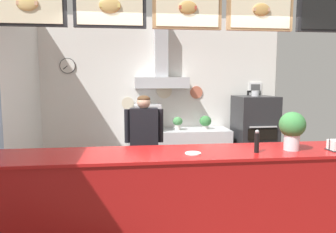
{
  "coord_description": "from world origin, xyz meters",
  "views": [
    {
      "loc": [
        -0.61,
        -3.43,
        1.83
      ],
      "look_at": [
        -0.09,
        0.82,
        1.32
      ],
      "focal_mm": 33.61,
      "sensor_mm": 36.0,
      "label": 1
    }
  ],
  "objects": [
    {
      "name": "espresso_machine",
      "position": [
        -0.3,
        2.2,
        1.13
      ],
      "size": [
        0.47,
        0.54,
        0.47
      ],
      "color": "silver",
      "rests_on": "back_prep_counter"
    },
    {
      "name": "pepper_grinder",
      "position": [
        0.67,
        -0.4,
        1.19
      ],
      "size": [
        0.05,
        0.05,
        0.24
      ],
      "color": "black",
      "rests_on": "service_counter"
    },
    {
      "name": "basil_vase",
      "position": [
        1.08,
        -0.34,
        1.31
      ],
      "size": [
        0.27,
        0.27,
        0.41
      ],
      "color": "silver",
      "rests_on": "service_counter"
    },
    {
      "name": "potted_rosemary",
      "position": [
        0.78,
        2.23,
        1.04
      ],
      "size": [
        0.22,
        0.22,
        0.25
      ],
      "color": "beige",
      "rests_on": "back_prep_counter"
    },
    {
      "name": "shop_worker",
      "position": [
        -0.41,
        1.1,
        0.86
      ],
      "size": [
        0.56,
        0.23,
        1.6
      ],
      "rotation": [
        0.0,
        0.0,
        3.11
      ],
      "color": "#232328",
      "rests_on": "ground_plane"
    },
    {
      "name": "pizza_oven",
      "position": [
        1.67,
        2.07,
        0.76
      ],
      "size": [
        0.7,
        0.76,
        1.62
      ],
      "color": "#232326",
      "rests_on": "ground_plane"
    },
    {
      "name": "condiment_plate",
      "position": [
        0.01,
        -0.38,
        1.08
      ],
      "size": [
        0.16,
        0.16,
        0.01
      ],
      "color": "white",
      "rests_on": "service_counter"
    },
    {
      "name": "potted_oregano",
      "position": [
        0.25,
        2.19,
        1.04
      ],
      "size": [
        0.18,
        0.18,
        0.24
      ],
      "color": "beige",
      "rests_on": "back_prep_counter"
    },
    {
      "name": "service_counter",
      "position": [
        0.0,
        -0.28,
        0.54
      ],
      "size": [
        4.07,
        0.72,
        1.08
      ],
      "color": "maroon",
      "rests_on": "ground_plane"
    },
    {
      "name": "back_prep_counter",
      "position": [
        0.28,
        2.22,
        0.44
      ],
      "size": [
        1.87,
        0.61,
        0.9
      ],
      "color": "silver",
      "rests_on": "ground_plane"
    },
    {
      "name": "napkin_holder",
      "position": [
        1.54,
        -0.42,
        1.13
      ],
      "size": [
        0.17,
        0.16,
        0.13
      ],
      "color": "#262628",
      "rests_on": "service_counter"
    },
    {
      "name": "back_wall_assembly",
      "position": [
        -0.0,
        2.47,
        1.58
      ],
      "size": [
        4.59,
        2.82,
        2.99
      ],
      "color": "#9E9E99",
      "rests_on": "ground_plane"
    }
  ]
}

